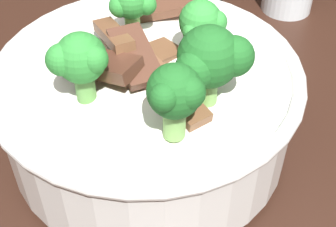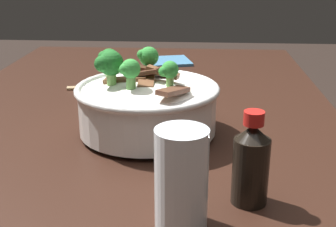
{
  "view_description": "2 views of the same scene",
  "coord_description": "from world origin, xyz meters",
  "px_view_note": "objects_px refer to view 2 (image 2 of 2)",
  "views": [
    {
      "loc": [
        0.08,
        0.21,
        1.14
      ],
      "look_at": [
        -0.11,
        -0.02,
        0.86
      ],
      "focal_mm": 51.37,
      "sensor_mm": 36.0,
      "label": 1
    },
    {
      "loc": [
        -0.88,
        -0.13,
        1.13
      ],
      "look_at": [
        -0.07,
        -0.08,
        0.84
      ],
      "focal_mm": 48.63,
      "sensor_mm": 36.0,
      "label": 2
    }
  ],
  "objects_px": {
    "chopsticks_pair": "(109,87)",
    "soy_sauce_bottle": "(251,163)",
    "rice_bowl": "(147,102)",
    "folded_napkin": "(167,61)",
    "drinking_glass": "(181,186)"
  },
  "relations": [
    {
      "from": "drinking_glass",
      "to": "chopsticks_pair",
      "type": "height_order",
      "value": "drinking_glass"
    },
    {
      "from": "rice_bowl",
      "to": "folded_napkin",
      "type": "height_order",
      "value": "rice_bowl"
    },
    {
      "from": "rice_bowl",
      "to": "folded_napkin",
      "type": "distance_m",
      "value": 0.57
    },
    {
      "from": "rice_bowl",
      "to": "folded_napkin",
      "type": "xyz_separation_m",
      "value": [
        0.56,
        0.0,
        -0.06
      ]
    },
    {
      "from": "rice_bowl",
      "to": "drinking_glass",
      "type": "distance_m",
      "value": 0.3
    },
    {
      "from": "drinking_glass",
      "to": "folded_napkin",
      "type": "relative_size",
      "value": 0.93
    },
    {
      "from": "drinking_glass",
      "to": "folded_napkin",
      "type": "xyz_separation_m",
      "value": [
        0.86,
        0.08,
        -0.05
      ]
    },
    {
      "from": "rice_bowl",
      "to": "soy_sauce_bottle",
      "type": "height_order",
      "value": "rice_bowl"
    },
    {
      "from": "drinking_glass",
      "to": "chopsticks_pair",
      "type": "distance_m",
      "value": 0.61
    },
    {
      "from": "chopsticks_pair",
      "to": "rice_bowl",
      "type": "bearing_deg",
      "value": -155.94
    },
    {
      "from": "drinking_glass",
      "to": "chopsticks_pair",
      "type": "bearing_deg",
      "value": 19.24
    },
    {
      "from": "drinking_glass",
      "to": "soy_sauce_bottle",
      "type": "bearing_deg",
      "value": -55.09
    },
    {
      "from": "drinking_glass",
      "to": "soy_sauce_bottle",
      "type": "xyz_separation_m",
      "value": [
        0.06,
        -0.09,
        0.0
      ]
    },
    {
      "from": "rice_bowl",
      "to": "chopsticks_pair",
      "type": "bearing_deg",
      "value": 24.06
    },
    {
      "from": "chopsticks_pair",
      "to": "soy_sauce_bottle",
      "type": "relative_size",
      "value": 1.57
    }
  ]
}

